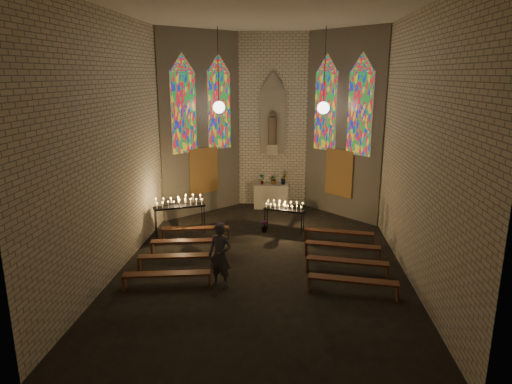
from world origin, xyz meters
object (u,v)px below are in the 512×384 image
altar (271,196)px  votive_stand_left (179,204)px  aisle_flower_pot (264,226)px  visitor (220,255)px  votive_stand_right (284,208)px

altar → votive_stand_left: size_ratio=0.79×
aisle_flower_pot → votive_stand_left: 3.06m
aisle_flower_pot → visitor: (-0.89, -4.33, 0.67)m
altar → visitor: size_ratio=0.80×
aisle_flower_pot → votive_stand_left: votive_stand_left is taller
altar → visitor: bearing=-97.8°
altar → votive_stand_right: bearing=-79.2°
altar → visitor: 7.41m
aisle_flower_pot → votive_stand_right: 0.98m
votive_stand_left → aisle_flower_pot: bearing=-14.7°
altar → aisle_flower_pot: 3.01m
votive_stand_right → visitor: visitor is taller
aisle_flower_pot → votive_stand_left: bearing=-170.6°
altar → aisle_flower_pot: bearing=-92.3°
votive_stand_left → visitor: bearing=-86.8°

